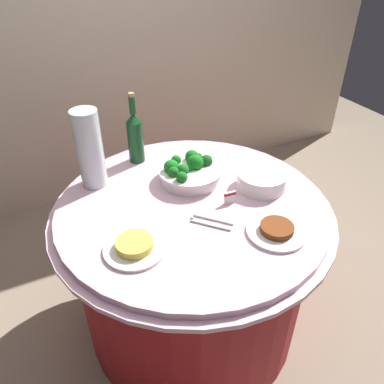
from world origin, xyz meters
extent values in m
plane|color=gray|center=(0.00, 0.00, 0.00)|extent=(6.00, 6.00, 0.00)
cube|color=beige|center=(0.00, 1.40, 1.30)|extent=(4.40, 0.10, 2.60)
cylinder|color=maroon|center=(0.00, 0.00, 0.34)|extent=(1.01, 1.01, 0.69)
cylinder|color=#E0B2C6|center=(0.00, 0.00, 0.70)|extent=(1.16, 1.16, 0.02)
cylinder|color=#E0B2C6|center=(0.00, 0.00, 0.72)|extent=(1.10, 1.10, 0.03)
cylinder|color=white|center=(0.06, 0.15, 0.77)|extent=(0.26, 0.26, 0.05)
cylinder|color=white|center=(0.06, 0.15, 0.80)|extent=(0.28, 0.28, 0.01)
sphere|color=#19711E|center=(0.10, 0.22, 0.82)|extent=(0.06, 0.06, 0.06)
sphere|color=#196E1E|center=(0.13, 0.21, 0.81)|extent=(0.04, 0.04, 0.04)
sphere|color=#19661E|center=(0.03, 0.22, 0.81)|extent=(0.05, 0.05, 0.05)
sphere|color=#19671E|center=(-0.01, 0.08, 0.82)|extent=(0.05, 0.05, 0.05)
sphere|color=#19741E|center=(0.09, 0.15, 0.82)|extent=(0.07, 0.07, 0.07)
sphere|color=#19571E|center=(0.15, 0.16, 0.81)|extent=(0.05, 0.05, 0.05)
sphere|color=#19671E|center=(0.02, 0.14, 0.81)|extent=(0.05, 0.05, 0.05)
sphere|color=#19621E|center=(-0.02, 0.13, 0.82)|extent=(0.05, 0.05, 0.05)
sphere|color=#197C1E|center=(-0.02, 0.17, 0.82)|extent=(0.07, 0.07, 0.07)
sphere|color=#196E1E|center=(0.09, 0.17, 0.82)|extent=(0.06, 0.06, 0.06)
sphere|color=#196C1E|center=(0.06, 0.15, 0.81)|extent=(0.04, 0.04, 0.04)
cylinder|color=white|center=(0.32, -0.03, 0.74)|extent=(0.21, 0.21, 0.01)
cylinder|color=white|center=(0.32, -0.03, 0.76)|extent=(0.21, 0.21, 0.01)
cylinder|color=white|center=(0.32, -0.03, 0.77)|extent=(0.21, 0.21, 0.01)
cylinder|color=white|center=(0.32, -0.03, 0.78)|extent=(0.21, 0.21, 0.01)
cylinder|color=white|center=(0.32, -0.03, 0.79)|extent=(0.21, 0.21, 0.01)
cylinder|color=white|center=(0.32, -0.03, 0.80)|extent=(0.21, 0.21, 0.01)
cylinder|color=white|center=(0.32, -0.03, 0.80)|extent=(0.21, 0.21, 0.01)
cylinder|color=#12401B|center=(-0.09, 0.42, 0.84)|extent=(0.07, 0.07, 0.20)
cone|color=#12401B|center=(-0.09, 0.42, 0.96)|extent=(0.07, 0.07, 0.04)
cylinder|color=#12401B|center=(-0.09, 0.42, 1.02)|extent=(0.03, 0.03, 0.08)
cylinder|color=#B2844C|center=(-0.09, 0.42, 1.07)|extent=(0.03, 0.03, 0.02)
cylinder|color=silver|center=(-0.32, 0.31, 0.91)|extent=(0.11, 0.11, 0.34)
sphere|color=#E5B26B|center=(-0.30, 0.31, 0.78)|extent=(0.06, 0.06, 0.06)
sphere|color=#E5B26B|center=(-0.33, 0.33, 0.78)|extent=(0.06, 0.06, 0.06)
sphere|color=#E5B26B|center=(-0.33, 0.29, 0.78)|extent=(0.06, 0.06, 0.06)
sphere|color=#72C64C|center=(-0.30, 0.32, 0.83)|extent=(0.06, 0.06, 0.06)
sphere|color=#72C64C|center=(-0.34, 0.32, 0.83)|extent=(0.06, 0.06, 0.06)
sphere|color=#72C64C|center=(-0.32, 0.29, 0.83)|extent=(0.06, 0.06, 0.06)
sphere|color=red|center=(-0.31, 0.33, 0.89)|extent=(0.06, 0.06, 0.06)
sphere|color=red|center=(-0.34, 0.31, 0.89)|extent=(0.06, 0.06, 0.06)
sphere|color=red|center=(-0.31, 0.29, 0.89)|extent=(0.06, 0.06, 0.06)
sphere|color=#E5B26B|center=(-0.33, 0.33, 0.94)|extent=(0.06, 0.06, 0.06)
sphere|color=#E5B26B|center=(-0.34, 0.29, 0.94)|extent=(0.06, 0.06, 0.06)
sphere|color=#E5B26B|center=(-0.30, 0.30, 0.94)|extent=(0.06, 0.06, 0.06)
sphere|color=#72C64C|center=(-0.34, 0.32, 0.99)|extent=(0.06, 0.06, 0.06)
sphere|color=#72C64C|center=(-0.33, 0.29, 0.99)|extent=(0.06, 0.06, 0.06)
sphere|color=#72C64C|center=(-0.30, 0.31, 0.99)|extent=(0.06, 0.06, 0.06)
cylinder|color=silver|center=(0.02, -0.14, 0.74)|extent=(0.12, 0.12, 0.01)
cylinder|color=silver|center=(-0.01, -0.17, 0.74)|extent=(0.12, 0.12, 0.01)
sphere|color=silver|center=(-0.05, -0.10, 0.74)|extent=(0.01, 0.01, 0.01)
cylinder|color=white|center=(-0.30, -0.17, 0.75)|extent=(0.22, 0.22, 0.01)
cylinder|color=#F2D14C|center=(-0.30, -0.17, 0.77)|extent=(0.13, 0.13, 0.03)
cylinder|color=white|center=(0.19, -0.31, 0.75)|extent=(0.22, 0.22, 0.01)
cylinder|color=brown|center=(0.19, -0.31, 0.76)|extent=(0.12, 0.12, 0.02)
cube|color=white|center=(0.13, -0.07, 0.77)|extent=(0.05, 0.01, 0.05)
cube|color=maroon|center=(0.13, -0.07, 0.79)|extent=(0.05, 0.01, 0.01)
camera|label=1|loc=(-0.54, -1.11, 1.65)|focal=35.17mm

